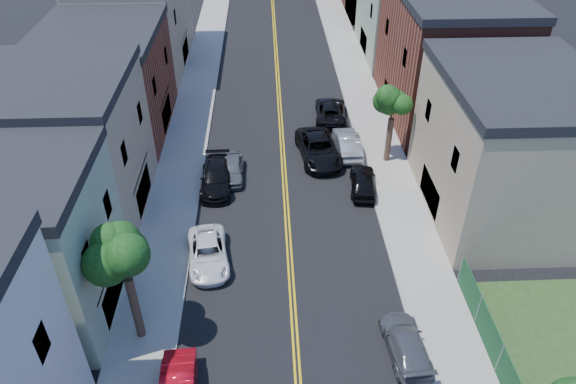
{
  "coord_description": "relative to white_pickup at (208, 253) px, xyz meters",
  "views": [
    {
      "loc": [
        -1.14,
        -4.31,
        22.31
      ],
      "look_at": [
        0.07,
        23.55,
        2.0
      ],
      "focal_mm": 33.41,
      "sensor_mm": 36.0,
      "label": 1
    }
  ],
  "objects": [
    {
      "name": "sidewalk_left",
      "position": [
        -3.04,
        20.61,
        -0.61
      ],
      "size": [
        3.2,
        100.0,
        0.15
      ],
      "primitive_type": "cube",
      "color": "gray",
      "rests_on": "ground"
    },
    {
      "name": "black_car_left",
      "position": [
        -0.01,
        7.86,
        0.08
      ],
      "size": [
        2.2,
        5.3,
        1.53
      ],
      "primitive_type": "imported",
      "rotation": [
        0.0,
        0.0,
        0.01
      ],
      "color": "black",
      "rests_on": "ground"
    },
    {
      "name": "sidewalk_right",
      "position": [
        12.76,
        20.61,
        -0.61
      ],
      "size": [
        3.2,
        100.0,
        0.15
      ],
      "primitive_type": "cube",
      "color": "gray",
      "rests_on": "ground"
    },
    {
      "name": "grey_car_left",
      "position": [
        1.06,
        8.96,
        0.01
      ],
      "size": [
        1.65,
        4.1,
        1.4
      ],
      "primitive_type": "imported",
      "rotation": [
        0.0,
        0.0,
        0.0
      ],
      "color": "#515558",
      "rests_on": "ground"
    },
    {
      "name": "tree_right_far",
      "position": [
        12.78,
        10.62,
        5.07
      ],
      "size": [
        4.4,
        4.4,
        8.03
      ],
      "color": "#3A2A1D",
      "rests_on": "sidewalk_right"
    },
    {
      "name": "black_suv_lane",
      "position": [
        7.58,
        11.29,
        0.16
      ],
      "size": [
        3.54,
        6.39,
        1.69
      ],
      "primitive_type": "imported",
      "rotation": [
        0.0,
        0.0,
        0.12
      ],
      "color": "black",
      "rests_on": "ground"
    },
    {
      "name": "curb_right",
      "position": [
        11.01,
        20.61,
        -0.61
      ],
      "size": [
        0.3,
        100.0,
        0.15
      ],
      "primitive_type": "cube",
      "color": "gray",
      "rests_on": "ground"
    },
    {
      "name": "bldg_left_tan_far",
      "position": [
        -9.14,
        30.61,
        4.06
      ],
      "size": [
        9.0,
        16.0,
        9.5
      ],
      "primitive_type": "cube",
      "color": "#998466",
      "rests_on": "ground"
    },
    {
      "name": "curb_left",
      "position": [
        -1.29,
        20.61,
        -0.61
      ],
      "size": [
        0.3,
        100.0,
        0.15
      ],
      "primitive_type": "cube",
      "color": "gray",
      "rests_on": "ground"
    },
    {
      "name": "bldg_right_tan",
      "position": [
        18.86,
        4.61,
        3.81
      ],
      "size": [
        9.0,
        12.0,
        9.0
      ],
      "primitive_type": "cube",
      "color": "#998466",
      "rests_on": "ground"
    },
    {
      "name": "white_pickup",
      "position": [
        0.0,
        0.0,
        0.0
      ],
      "size": [
        2.92,
        5.2,
        1.37
      ],
      "primitive_type": "imported",
      "rotation": [
        0.0,
        0.0,
        0.13
      ],
      "color": "white",
      "rests_on": "ground"
    },
    {
      "name": "bldg_right_brick",
      "position": [
        18.86,
        18.61,
        4.31
      ],
      "size": [
        9.0,
        14.0,
        10.0
      ],
      "primitive_type": "cube",
      "color": "brown",
      "rests_on": "ground"
    },
    {
      "name": "silver_car_right",
      "position": [
        9.92,
        12.06,
        0.11
      ],
      "size": [
        1.89,
        4.92,
        1.6
      ],
      "primitive_type": "imported",
      "rotation": [
        0.0,
        0.0,
        3.18
      ],
      "color": "#A2A4AA",
      "rests_on": "ground"
    },
    {
      "name": "black_car_right",
      "position": [
        10.36,
        6.96,
        0.05
      ],
      "size": [
        2.23,
        4.51,
        1.48
      ],
      "primitive_type": "imported",
      "rotation": [
        0.0,
        0.0,
        3.03
      ],
      "color": "black",
      "rests_on": "ground"
    },
    {
      "name": "dark_car_right_far",
      "position": [
        9.19,
        17.61,
        0.08
      ],
      "size": [
        2.96,
        5.7,
        1.53
      ],
      "primitive_type": "imported",
      "rotation": [
        0.0,
        0.0,
        3.06
      ],
      "color": "black",
      "rests_on": "ground"
    },
    {
      "name": "tree_left_mid",
      "position": [
        -3.02,
        -5.38,
        5.9
      ],
      "size": [
        5.2,
        5.2,
        9.29
      ],
      "color": "#3A2A1D",
      "rests_on": "sidewalk_left"
    },
    {
      "name": "bldg_left_palegrn",
      "position": [
        -9.14,
        -3.39,
        3.56
      ],
      "size": [
        9.0,
        8.0,
        8.5
      ],
      "primitive_type": "cube",
      "color": "gray",
      "rests_on": "ground"
    },
    {
      "name": "bldg_right_palegrn",
      "position": [
        18.86,
        32.61,
        3.56
      ],
      "size": [
        9.0,
        12.0,
        8.5
      ],
      "primitive_type": "cube",
      "color": "gray",
      "rests_on": "ground"
    },
    {
      "name": "bldg_left_brick",
      "position": [
        -9.14,
        16.61,
        3.31
      ],
      "size": [
        9.0,
        12.0,
        8.0
      ],
      "primitive_type": "cube",
      "color": "brown",
      "rests_on": "ground"
    },
    {
      "name": "grey_car_right",
      "position": [
        10.28,
        -7.02,
        -0.03
      ],
      "size": [
        2.16,
        4.65,
        1.32
      ],
      "primitive_type": "imported",
      "rotation": [
        0.0,
        0.0,
        3.21
      ],
      "color": "#505157",
      "rests_on": "ground"
    },
    {
      "name": "bldg_left_tan_near",
      "position": [
        -9.14,
        5.61,
        3.81
      ],
      "size": [
        9.0,
        10.0,
        9.0
      ],
      "primitive_type": "cube",
      "color": "#998466",
      "rests_on": "ground"
    }
  ]
}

